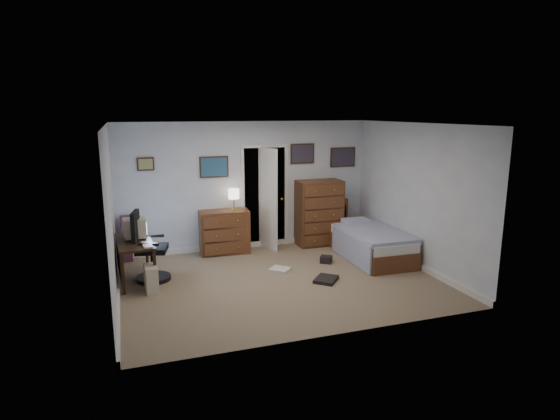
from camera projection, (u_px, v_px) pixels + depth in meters
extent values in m
cube|color=#83745A|center=(280.00, 281.00, 7.60)|extent=(5.00, 4.00, 0.02)
cube|color=black|center=(134.00, 242.00, 7.45)|extent=(0.60, 1.19, 0.04)
cube|color=black|center=(123.00, 274.00, 6.94)|extent=(0.05, 0.05, 0.64)
cube|color=black|center=(155.00, 270.00, 7.11)|extent=(0.05, 0.05, 0.64)
cube|color=black|center=(118.00, 254.00, 7.93)|extent=(0.05, 0.05, 0.64)
cube|color=black|center=(147.00, 251.00, 8.10)|extent=(0.05, 0.05, 0.64)
cube|color=black|center=(119.00, 261.00, 7.42)|extent=(0.09, 1.07, 0.45)
cube|color=beige|center=(135.00, 228.00, 7.56)|extent=(0.36, 0.34, 0.30)
cube|color=#8CB2F2|center=(146.00, 227.00, 7.62)|extent=(0.02, 0.25, 0.20)
cube|color=beige|center=(135.00, 238.00, 7.59)|extent=(0.24, 0.24, 0.02)
cube|color=beige|center=(147.00, 245.00, 7.18)|extent=(0.16, 0.37, 0.02)
cube|color=beige|center=(151.00, 279.00, 7.10)|extent=(0.20, 0.39, 0.40)
cube|color=black|center=(157.00, 278.00, 7.13)|extent=(0.02, 0.27, 0.31)
cylinder|color=black|center=(154.00, 278.00, 7.60)|extent=(0.66, 0.66, 0.06)
cylinder|color=black|center=(153.00, 264.00, 7.56)|extent=(0.08, 0.08, 0.43)
cube|color=black|center=(152.00, 249.00, 7.50)|extent=(0.56, 0.56, 0.09)
cube|color=black|center=(136.00, 229.00, 7.41)|extent=(0.16, 0.43, 0.59)
cube|color=black|center=(149.00, 244.00, 7.22)|extent=(0.32, 0.12, 0.04)
cube|color=black|center=(154.00, 236.00, 7.72)|extent=(0.32, 0.12, 0.04)
cube|color=maroon|center=(126.00, 239.00, 8.47)|extent=(0.18, 0.18, 0.85)
cube|color=brown|center=(224.00, 232.00, 8.99)|extent=(0.97, 0.53, 0.83)
cylinder|color=gold|center=(234.00, 209.00, 8.96)|extent=(0.13, 0.13, 0.02)
cylinder|color=gold|center=(234.00, 203.00, 8.93)|extent=(0.03, 0.03, 0.25)
cylinder|color=beige|center=(234.00, 194.00, 8.90)|extent=(0.22, 0.22, 0.19)
cube|color=black|center=(260.00, 195.00, 9.62)|extent=(0.90, 0.60, 2.00)
cube|color=white|center=(243.00, 199.00, 9.18)|extent=(0.06, 0.05, 2.00)
cube|color=white|center=(286.00, 196.00, 9.46)|extent=(0.06, 0.05, 2.00)
cube|color=white|center=(264.00, 146.00, 9.11)|extent=(0.96, 0.05, 0.06)
cube|color=white|center=(264.00, 199.00, 9.21)|extent=(0.31, 0.77, 2.00)
sphere|color=gold|center=(282.00, 199.00, 9.16)|extent=(0.06, 0.06, 0.06)
cube|color=brown|center=(319.00, 213.00, 9.52)|extent=(0.91, 0.54, 1.32)
cube|color=brown|center=(323.00, 221.00, 9.73)|extent=(1.01, 0.27, 0.91)
cube|color=black|center=(325.00, 213.00, 9.62)|extent=(0.93, 0.11, 0.30)
cube|color=maroon|center=(324.00, 215.00, 9.63)|extent=(0.81, 0.13, 0.22)
cube|color=brown|center=(372.00, 250.00, 8.71)|extent=(0.95, 1.84, 0.32)
cube|color=white|center=(372.00, 237.00, 8.66)|extent=(0.91, 1.80, 0.16)
cube|color=#5B6AAA|center=(375.00, 233.00, 8.55)|extent=(1.00, 1.57, 0.09)
cube|color=#5B6AAA|center=(350.00, 248.00, 8.46)|extent=(0.07, 1.55, 0.49)
cube|color=#7F86CB|center=(356.00, 222.00, 9.27)|extent=(0.51, 0.36, 0.12)
cube|color=#331E11|center=(146.00, 164.00, 8.47)|extent=(0.30, 0.03, 0.24)
cube|color=olive|center=(146.00, 164.00, 8.45)|extent=(0.25, 0.01, 0.19)
cube|color=#331E11|center=(214.00, 167.00, 8.88)|extent=(0.55, 0.03, 0.40)
cube|color=#200D5E|center=(214.00, 167.00, 8.86)|extent=(0.50, 0.01, 0.35)
cube|color=#331E11|center=(302.00, 154.00, 9.40)|extent=(0.50, 0.03, 0.40)
cube|color=black|center=(303.00, 154.00, 9.38)|extent=(0.45, 0.01, 0.35)
cube|color=#331E11|center=(343.00, 157.00, 9.70)|extent=(0.55, 0.03, 0.40)
cube|color=black|center=(343.00, 157.00, 9.69)|extent=(0.50, 0.01, 0.35)
cube|color=silver|center=(280.00, 269.00, 8.04)|extent=(0.42, 0.42, 0.05)
cube|color=black|center=(326.00, 279.00, 7.55)|extent=(0.51, 0.52, 0.05)
cube|color=black|center=(326.00, 259.00, 8.45)|extent=(0.26, 0.25, 0.13)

